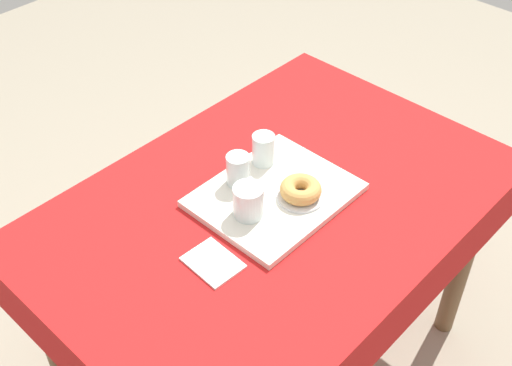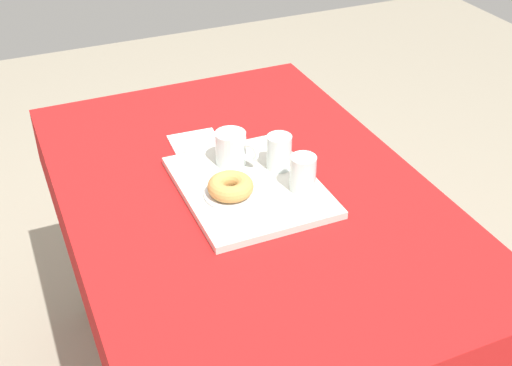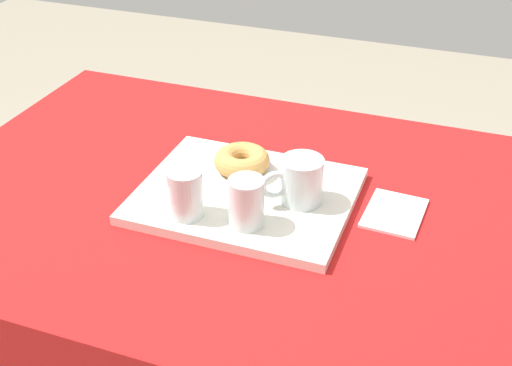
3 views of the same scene
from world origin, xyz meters
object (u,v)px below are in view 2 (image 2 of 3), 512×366
dining_table (246,223)px  paper_napkin (195,141)px  serving_tray (249,187)px  sugar_donut_left (230,186)px  tea_mug_left (232,149)px  water_glass_near (279,153)px  water_glass_far (303,175)px  donut_plate_left (231,195)px

dining_table → paper_napkin: bearing=9.0°
serving_tray → sugar_donut_left: bearing=117.3°
tea_mug_left → water_glass_near: bearing=-123.5°
water_glass_near → water_glass_far: (-0.11, -0.01, -0.00)m
tea_mug_left → sugar_donut_left: bearing=157.0°
sugar_donut_left → serving_tray: bearing=-62.7°
serving_tray → water_glass_far: size_ratio=4.43×
tea_mug_left → paper_napkin: 0.19m
tea_mug_left → sugar_donut_left: 0.15m
water_glass_far → serving_tray: bearing=56.1°
sugar_donut_left → water_glass_near: bearing=-66.2°
tea_mug_left → water_glass_far: bearing=-147.9°
dining_table → donut_plate_left: 0.15m
serving_tray → tea_mug_left: tea_mug_left is taller
water_glass_near → paper_napkin: water_glass_near is taller
tea_mug_left → donut_plate_left: bearing=157.0°
water_glass_far → donut_plate_left: bearing=76.5°
water_glass_far → paper_napkin: size_ratio=0.68×
dining_table → water_glass_far: bearing=-125.2°
dining_table → serving_tray: size_ratio=3.22×
water_glass_far → sugar_donut_left: (0.04, 0.17, -0.01)m
dining_table → sugar_donut_left: (-0.04, 0.06, 0.15)m
serving_tray → donut_plate_left: size_ratio=3.14×
sugar_donut_left → donut_plate_left: bearing=90.0°
tea_mug_left → water_glass_near: water_glass_near is taller
serving_tray → dining_table: bearing=36.7°
dining_table → donut_plate_left: size_ratio=10.11×
water_glass_near → paper_napkin: 0.28m
water_glass_far → sugar_donut_left: 0.18m
serving_tray → water_glass_near: water_glass_near is taller
serving_tray → water_glass_far: (-0.07, -0.11, 0.05)m
water_glass_far → sugar_donut_left: size_ratio=0.82×
serving_tray → water_glass_near: bearing=-68.6°
water_glass_near → donut_plate_left: (-0.07, 0.16, -0.04)m
tea_mug_left → dining_table: bearing=178.5°
dining_table → paper_napkin: size_ratio=9.73×
dining_table → sugar_donut_left: 0.17m
water_glass_near → donut_plate_left: 0.18m
tea_mug_left → paper_napkin: bearing=14.8°
sugar_donut_left → tea_mug_left: bearing=-23.0°
water_glass_near → water_glass_far: bearing=-174.5°
water_glass_far → donut_plate_left: size_ratio=0.71×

